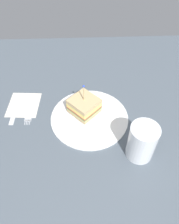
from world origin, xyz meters
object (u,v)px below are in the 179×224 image
napkin (24,105)px  fork (29,113)px  plate (90,117)px  sandwich_half_center (84,106)px  knife (14,112)px  drink_glass (141,143)px

napkin → fork: bearing=-149.4°
plate → sandwich_half_center: (2.27, 1.62, 3.06)cm
sandwich_half_center → fork: bearing=88.2°
knife → drink_glass: bearing=-114.1°
plate → drink_glass: bearing=-135.3°
sandwich_half_center → knife: sandwich_half_center is taller
plate → drink_glass: drink_glass is taller
drink_glass → sandwich_half_center: bearing=43.5°
drink_glass → plate: bearing=44.7°
sandwich_half_center → knife: bearing=87.0°
drink_glass → fork: (16.34, 33.02, -4.70)cm
plate → napkin: bearing=72.8°
plate → napkin: 23.06cm
drink_glass → napkin: bearing=60.1°
fork → sandwich_half_center: bearing=-91.8°
sandwich_half_center → drink_glass: size_ratio=1.01×
drink_glass → fork: 37.14cm
plate → fork: 19.89cm
fork → napkin: bearing=30.6°
knife → plate: bearing=-98.0°
fork → knife: 4.92cm
plate → napkin: size_ratio=2.18×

